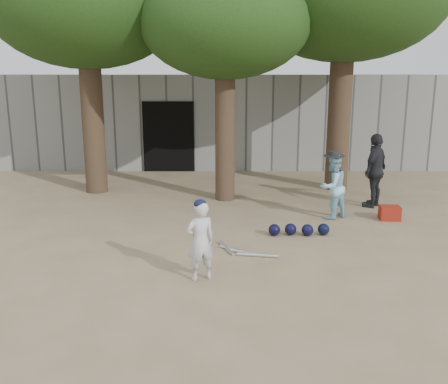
{
  "coord_description": "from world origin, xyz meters",
  "views": [
    {
      "loc": [
        0.67,
        -7.84,
        3.08
      ],
      "look_at": [
        0.6,
        1.0,
        0.95
      ],
      "focal_mm": 40.0,
      "sensor_mm": 36.0,
      "label": 1
    }
  ],
  "objects_px": {
    "spectator_blue": "(333,187)",
    "spectator_dark": "(375,171)",
    "red_bag": "(390,213)",
    "boy_player": "(201,241)"
  },
  "relations": [
    {
      "from": "boy_player",
      "to": "spectator_blue",
      "type": "xyz_separation_m",
      "value": [
        2.65,
        3.31,
        0.09
      ]
    },
    {
      "from": "spectator_blue",
      "to": "red_bag",
      "type": "xyz_separation_m",
      "value": [
        1.22,
        -0.12,
        -0.55
      ]
    },
    {
      "from": "boy_player",
      "to": "red_bag",
      "type": "distance_m",
      "value": 5.04
    },
    {
      "from": "spectator_blue",
      "to": "spectator_dark",
      "type": "distance_m",
      "value": 1.53
    },
    {
      "from": "spectator_blue",
      "to": "spectator_dark",
      "type": "bearing_deg",
      "value": -176.89
    },
    {
      "from": "boy_player",
      "to": "spectator_blue",
      "type": "distance_m",
      "value": 4.24
    },
    {
      "from": "boy_player",
      "to": "red_bag",
      "type": "relative_size",
      "value": 2.91
    },
    {
      "from": "spectator_blue",
      "to": "spectator_dark",
      "type": "height_order",
      "value": "spectator_dark"
    },
    {
      "from": "spectator_dark",
      "to": "red_bag",
      "type": "bearing_deg",
      "value": 40.75
    },
    {
      "from": "spectator_blue",
      "to": "red_bag",
      "type": "bearing_deg",
      "value": 137.91
    }
  ]
}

